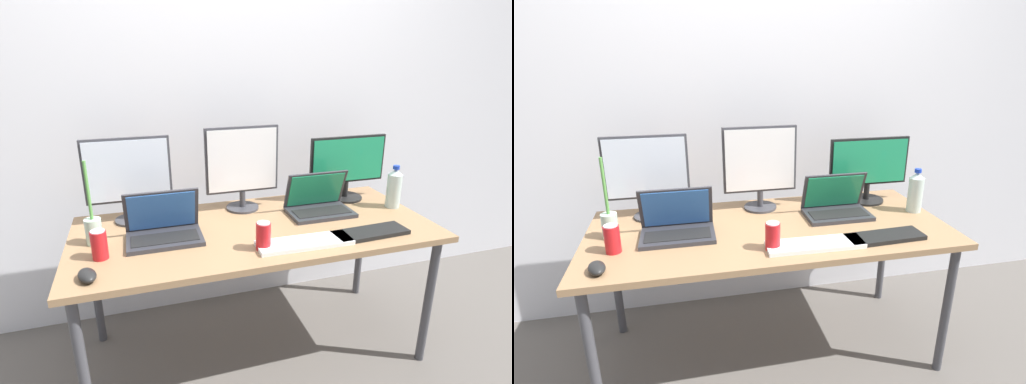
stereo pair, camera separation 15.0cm
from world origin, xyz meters
The scene contains 15 objects.
ground_plane centered at (0.00, 0.00, 0.00)m, with size 16.00×16.00×0.00m, color #5B5651.
wall_back centered at (0.00, 0.59, 1.30)m, with size 7.00×0.08×2.60m, color silver.
work_desk centered at (0.00, 0.00, 0.68)m, with size 1.75×0.78×0.74m.
monitor_left centered at (-0.58, 0.25, 0.98)m, with size 0.42×0.17×0.43m.
monitor_center centered at (0.00, 0.25, 0.99)m, with size 0.39×0.18×0.45m.
monitor_right centered at (0.62, 0.23, 0.94)m, with size 0.46×0.20×0.37m.
laptop_silver centered at (-0.44, -0.01, 0.79)m, with size 0.34×0.22×0.23m.
laptop_secondary centered at (0.37, 0.08, 0.79)m, with size 0.34×0.21×0.22m.
keyboard_main centered at (0.49, -0.25, 0.75)m, with size 0.37×0.12×0.02m, color black.
keyboard_aux centered at (0.15, -0.25, 0.75)m, with size 0.44×0.13×0.02m, color white.
mouse_by_keyboard centered at (-0.75, -0.28, 0.76)m, with size 0.06×0.11×0.04m, color black.
water_bottle centered at (0.80, 0.03, 0.85)m, with size 0.08×0.08×0.24m.
soda_can_near_keyboard centered at (-0.71, -0.12, 0.80)m, with size 0.07×0.07×0.13m.
soda_can_by_laptop centered at (-0.04, -0.24, 0.80)m, with size 0.07×0.07×0.13m.
bamboo_vase centered at (-0.75, 0.03, 0.81)m, with size 0.07×0.07×0.38m.
Camera 2 is at (-0.38, -1.76, 1.55)m, focal length 28.00 mm.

